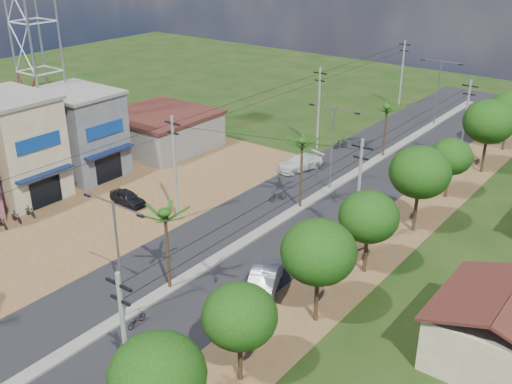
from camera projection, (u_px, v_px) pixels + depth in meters
ground at (125, 317)px, 37.62m from camera, size 160.00×160.00×0.00m
road at (266, 229)px, 48.52m from camera, size 12.00×110.00×0.04m
median at (287, 215)px, 50.68m from camera, size 1.00×90.00×0.18m
dirt_lot_west at (79, 210)px, 51.73m from camera, size 18.00×46.00×0.04m
dirt_shoulder_east at (360, 262)px, 43.83m from camera, size 5.00×90.00×0.03m
shophouse_cream at (13, 146)px, 52.97m from camera, size 9.00×6.40×9.30m
shophouse_grey at (79, 132)px, 58.27m from camera, size 9.00×6.40×8.30m
low_shed at (161, 130)px, 65.89m from camera, size 10.40×10.40×3.95m
house_east_near at (505, 326)px, 32.87m from camera, size 7.60×7.50×4.60m
tree_east_a at (158, 376)px, 26.18m from camera, size 4.40×4.40×6.37m
tree_east_b at (240, 316)px, 30.81m from camera, size 4.00×4.00×5.83m
tree_east_c at (319, 252)px, 35.37m from camera, size 4.60×4.60×6.83m
tree_east_d at (369, 217)px, 40.85m from camera, size 4.20×4.20×6.13m
tree_east_e at (420, 172)px, 46.25m from camera, size 4.80×4.80×7.14m
tree_east_f at (451, 157)px, 52.78m from camera, size 3.80×3.80×5.52m
tree_east_g at (489, 122)px, 57.72m from camera, size 5.00×5.00×7.38m
tree_east_h at (510, 109)px, 63.96m from camera, size 4.40×4.40×6.52m
palm_median_near at (165, 216)px, 38.28m from camera, size 2.00×2.00×6.15m
palm_median_mid at (302, 144)px, 49.78m from camera, size 2.00×2.00×6.55m
palm_median_far at (387, 109)px, 61.68m from camera, size 2.00×2.00×5.85m
streetlight_near at (118, 251)px, 35.68m from camera, size 5.10×0.18×8.00m
streetlight_mid at (332, 141)px, 53.87m from camera, size 5.10×0.18×8.00m
streetlight_far at (438, 87)px, 72.06m from camera, size 5.10×0.18×8.00m
utility_pole_w_b at (175, 166)px, 48.29m from camera, size 1.60×0.24×9.00m
utility_pole_w_c at (319, 107)px, 64.30m from camera, size 1.60×0.24×9.00m
utility_pole_w_d at (402, 72)px, 79.58m from camera, size 1.60×0.24×9.00m
utility_pole_e_a at (126, 353)px, 27.17m from camera, size 1.60×0.24×9.00m
utility_pole_e_b at (358, 195)px, 43.18m from camera, size 1.60×0.24×9.00m
utility_pole_e_c at (465, 122)px, 59.19m from camera, size 1.60×0.24×9.00m
car_silver_mid at (266, 276)px, 40.46m from camera, size 3.66×5.25×1.64m
car_white_far at (300, 163)px, 60.11m from camera, size 3.44×5.43×1.47m
car_parked_dark at (128, 198)px, 52.59m from camera, size 3.87×1.78×1.29m
moto_rider_east at (137, 320)px, 36.67m from camera, size 0.70×1.62×0.82m
moto_rider_west_a at (278, 196)px, 53.37m from camera, size 1.25×1.84×0.91m
moto_rider_west_b at (341, 144)px, 65.99m from camera, size 1.16×1.85×1.08m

